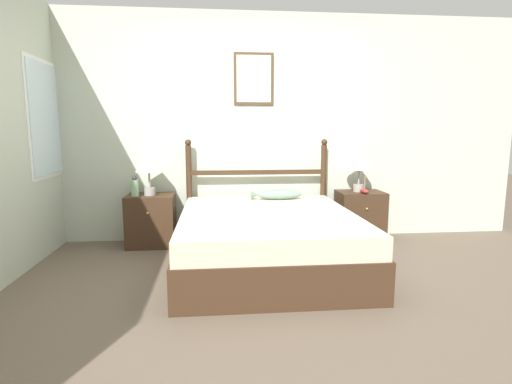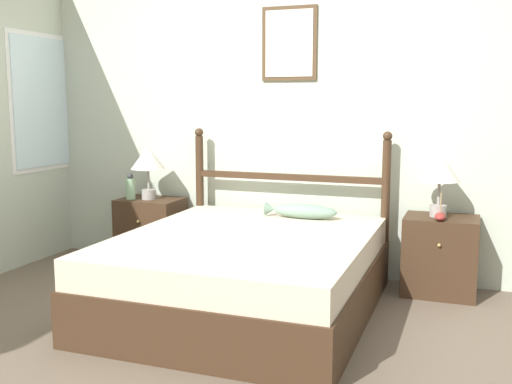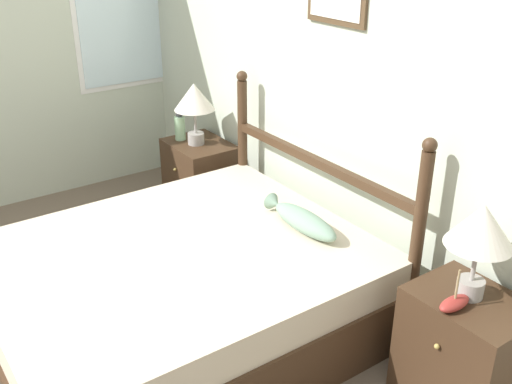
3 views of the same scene
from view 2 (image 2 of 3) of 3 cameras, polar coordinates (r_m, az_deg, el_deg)
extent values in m
plane|color=brown|center=(3.51, -6.06, -14.52)|extent=(16.00, 16.00, 0.00)
cube|color=beige|center=(4.84, 2.81, 7.42)|extent=(6.40, 0.06, 2.55)
cube|color=#4C3823|center=(4.81, 3.20, 13.94)|extent=(0.44, 0.02, 0.57)
cube|color=silver|center=(4.80, 3.15, 13.95)|extent=(0.38, 0.01, 0.51)
cube|color=white|center=(5.54, -19.76, 8.02)|extent=(0.01, 0.78, 1.18)
cube|color=silver|center=(5.54, -19.69, 8.02)|extent=(0.01, 0.70, 1.10)
cube|color=#3D2819|center=(3.99, -0.95, -9.02)|extent=(1.59, 1.90, 0.33)
cube|color=beige|center=(3.92, -0.96, -5.43)|extent=(1.55, 1.86, 0.18)
cylinder|color=#3D2819|center=(5.02, -5.35, -0.92)|extent=(0.06, 0.06, 1.09)
sphere|color=#3D2819|center=(4.96, -5.44, 5.67)|extent=(0.07, 0.07, 0.07)
cylinder|color=#3D2819|center=(4.58, 12.19, -1.99)|extent=(0.06, 0.06, 1.09)
sphere|color=#3D2819|center=(4.52, 12.42, 5.22)|extent=(0.07, 0.07, 0.07)
cube|color=#3D2819|center=(4.71, 3.04, 1.43)|extent=(1.53, 0.05, 0.05)
cube|color=#3D2819|center=(5.17, -9.95, -3.72)|extent=(0.51, 0.39, 0.56)
sphere|color=tan|center=(4.97, -11.18, -2.79)|extent=(0.02, 0.02, 0.02)
cube|color=#3D2819|center=(4.50, 17.12, -5.82)|extent=(0.51, 0.39, 0.56)
sphere|color=tan|center=(4.27, 17.05, -4.87)|extent=(0.02, 0.02, 0.02)
cylinder|color=gray|center=(5.09, -10.16, -0.22)|extent=(0.12, 0.12, 0.08)
cylinder|color=gray|center=(5.07, -10.20, 1.21)|extent=(0.02, 0.02, 0.17)
cone|color=beige|center=(5.05, -10.26, 3.24)|extent=(0.29, 0.29, 0.19)
cylinder|color=gray|center=(4.44, 16.95, -1.74)|extent=(0.12, 0.12, 0.08)
cylinder|color=gray|center=(4.42, 17.02, -0.11)|extent=(0.02, 0.02, 0.17)
cone|color=beige|center=(4.40, 17.13, 2.22)|extent=(0.29, 0.29, 0.19)
cylinder|color=#99C699|center=(5.11, -11.86, 0.29)|extent=(0.08, 0.08, 0.17)
sphere|color=#333338|center=(5.10, -11.89, 1.49)|extent=(0.05, 0.05, 0.05)
ellipsoid|color=maroon|center=(4.32, 17.14, -2.24)|extent=(0.07, 0.17, 0.05)
cylinder|color=#997F56|center=(4.30, 17.19, -1.00)|extent=(0.01, 0.01, 0.14)
ellipsoid|color=gray|center=(4.44, 4.68, -1.83)|extent=(0.48, 0.14, 0.11)
cone|color=gray|center=(4.52, 1.36, -1.62)|extent=(0.07, 0.10, 0.10)
camera|label=1|loc=(1.82, -69.23, -0.57)|focal=28.00mm
camera|label=3|loc=(2.67, 45.45, 21.34)|focal=42.00mm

